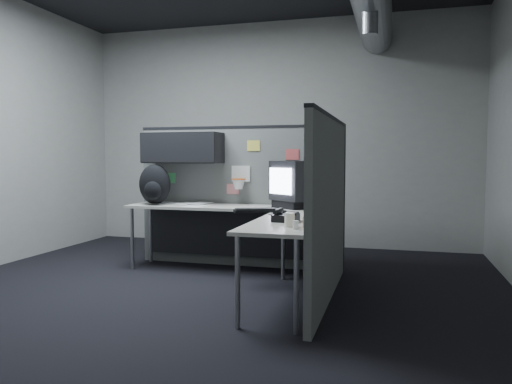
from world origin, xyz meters
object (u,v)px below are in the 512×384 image
(desk, at_px, (243,220))
(monitor, at_px, (297,184))
(backpack, at_px, (155,185))
(keyboard, at_px, (256,210))
(phone, at_px, (285,217))

(desk, height_order, monitor, monitor)
(monitor, distance_m, backpack, 1.64)
(desk, bearing_deg, backpack, 168.29)
(backpack, bearing_deg, keyboard, -17.58)
(keyboard, bearing_deg, backpack, 179.74)
(desk, height_order, keyboard, keyboard)
(desk, bearing_deg, phone, -53.14)
(monitor, distance_m, phone, 1.17)
(desk, xyz_separation_m, keyboard, (0.20, -0.23, 0.13))
(monitor, relative_size, backpack, 1.34)
(desk, bearing_deg, monitor, 30.54)
(desk, relative_size, keyboard, 5.16)
(monitor, height_order, phone, monitor)
(backpack, bearing_deg, monitor, 4.17)
(phone, distance_m, backpack, 2.07)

